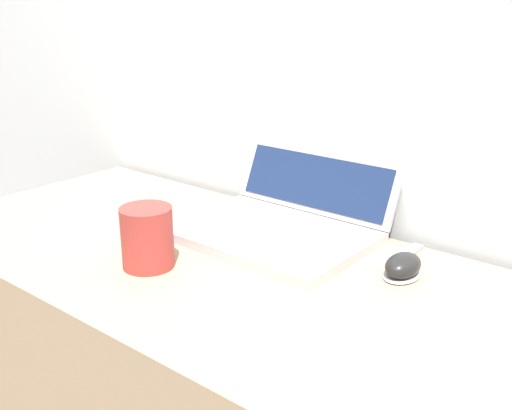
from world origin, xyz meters
TOP-DOWN VIEW (x-y plane):
  - laptop at (0.04, 0.48)m, footprint 0.37×0.36m
  - drink_cup at (-0.05, 0.19)m, footprint 0.09×0.09m
  - computer_mouse at (0.31, 0.43)m, footprint 0.06×0.08m
  - usb_stick at (0.28, 0.53)m, footprint 0.02×0.06m

SIDE VIEW (x-z plane):
  - usb_stick at x=0.28m, z-range 0.77..0.78m
  - computer_mouse at x=0.31m, z-range 0.77..0.81m
  - laptop at x=0.04m, z-range 0.71..0.94m
  - drink_cup at x=-0.05m, z-range 0.78..0.88m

